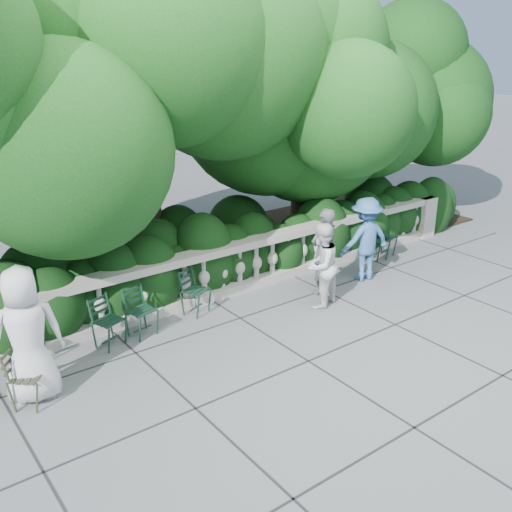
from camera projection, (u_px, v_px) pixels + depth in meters
ground at (291, 327)px, 9.71m from camera, size 90.00×90.00×0.00m
balustrade at (231, 269)px, 10.88m from camera, size 12.00×0.44×1.00m
shrub_hedge at (199, 274)px, 11.95m from camera, size 15.00×2.60×1.70m
tree_canopy at (217, 75)px, 11.09m from camera, size 15.04×6.52×6.78m
chair_a at (34, 367)px, 8.53m from camera, size 0.48×0.52×0.84m
chair_b at (149, 338)px, 9.37m from camera, size 0.53×0.56×0.84m
chair_c at (118, 348)px, 9.04m from camera, size 0.58×0.60×0.84m
chair_d at (203, 315)px, 10.15m from camera, size 0.60×0.62×0.84m
chair_e at (382, 260)px, 12.73m from camera, size 0.49×0.53×0.84m
chair_f at (390, 258)px, 12.83m from camera, size 0.55×0.58×0.84m
chair_weathered at (43, 405)px, 7.64m from camera, size 0.65×0.65×0.84m
person_businessman at (27, 335)px, 7.47m from camera, size 1.03×0.77×1.91m
person_woman_grey at (324, 251)px, 10.78m from camera, size 0.62×0.41×1.69m
person_casual_man at (321, 265)px, 10.25m from camera, size 0.91×0.80×1.58m
person_older_blue at (365, 239)px, 11.40m from camera, size 1.21×0.84×1.71m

